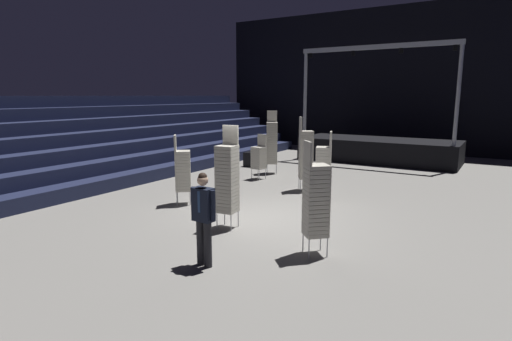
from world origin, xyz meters
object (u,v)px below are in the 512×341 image
(stage_riser, at_px, (378,148))
(chair_stack_front_left, at_px, (183,170))
(chair_stack_mid_centre, at_px, (272,142))
(man_with_tie, at_px, (203,214))
(chair_stack_mid_right, at_px, (323,167))
(chair_stack_rear_right, at_px, (306,154))
(chair_stack_rear_left, at_px, (316,199))
(equipment_road_case, at_px, (255,159))
(chair_stack_mid_left, at_px, (259,157))
(chair_stack_front_right, at_px, (227,178))

(stage_riser, bearing_deg, chair_stack_front_left, -103.67)
(chair_stack_mid_centre, bearing_deg, man_with_tie, 81.90)
(chair_stack_mid_right, height_order, chair_stack_rear_right, chair_stack_rear_right)
(chair_stack_mid_right, distance_m, chair_stack_rear_left, 4.24)
(chair_stack_mid_right, bearing_deg, chair_stack_mid_centre, 28.81)
(chair_stack_mid_right, bearing_deg, stage_riser, -14.49)
(man_with_tie, distance_m, equipment_road_case, 11.05)
(chair_stack_mid_centre, bearing_deg, chair_stack_mid_right, 108.10)
(stage_riser, bearing_deg, chair_stack_rear_left, -80.07)
(chair_stack_front_left, bearing_deg, chair_stack_mid_left, 140.55)
(chair_stack_front_right, bearing_deg, chair_stack_rear_left, 162.08)
(man_with_tie, relative_size, equipment_road_case, 1.99)
(man_with_tie, height_order, chair_stack_rear_right, chair_stack_rear_right)
(chair_stack_mid_left, xyz_separation_m, chair_stack_rear_left, (4.92, -5.91, 0.29))
(chair_stack_mid_right, xyz_separation_m, chair_stack_rear_right, (-1.11, 1.14, 0.17))
(chair_stack_front_right, height_order, chair_stack_rear_right, same)
(chair_stack_mid_left, distance_m, chair_stack_mid_centre, 1.37)
(chair_stack_mid_centre, bearing_deg, chair_stack_rear_right, 109.96)
(chair_stack_front_left, bearing_deg, man_with_tie, 6.68)
(chair_stack_front_right, height_order, chair_stack_mid_left, chair_stack_front_right)
(chair_stack_mid_centre, height_order, chair_stack_rear_right, chair_stack_mid_centre)
(chair_stack_mid_centre, relative_size, chair_stack_rear_left, 1.11)
(chair_stack_rear_right, distance_m, equipment_road_case, 5.10)
(chair_stack_mid_left, height_order, chair_stack_rear_right, chair_stack_rear_right)
(chair_stack_front_left, xyz_separation_m, chair_stack_mid_centre, (-0.18, 5.61, 0.25))
(man_with_tie, height_order, chair_stack_mid_left, man_with_tie)
(chair_stack_mid_right, bearing_deg, man_with_tie, 160.13)
(chair_stack_mid_right, relative_size, chair_stack_mid_centre, 0.83)
(chair_stack_rear_right, xyz_separation_m, equipment_road_case, (-3.94, 3.11, -0.92))
(stage_riser, xyz_separation_m, chair_stack_front_right, (-0.27, -12.17, 0.61))
(stage_riser, relative_size, chair_stack_front_right, 2.97)
(stage_riser, bearing_deg, chair_stack_mid_right, -85.18)
(stage_riser, distance_m, chair_stack_rear_left, 12.84)
(stage_riser, distance_m, chair_stack_mid_left, 7.25)
(stage_riser, relative_size, chair_stack_mid_right, 3.44)
(chair_stack_front_right, distance_m, chair_stack_rear_right, 4.65)
(stage_riser, xyz_separation_m, chair_stack_mid_left, (-2.71, -6.73, 0.23))
(man_with_tie, relative_size, chair_stack_mid_left, 1.05)
(chair_stack_mid_left, bearing_deg, chair_stack_rear_left, 138.48)
(stage_riser, distance_m, chair_stack_front_left, 11.38)
(chair_stack_front_left, xyz_separation_m, chair_stack_rear_left, (4.90, -1.58, 0.13))
(chair_stack_mid_centre, bearing_deg, chair_stack_front_left, 61.86)
(stage_riser, height_order, chair_stack_mid_centre, stage_riser)
(equipment_road_case, bearing_deg, chair_stack_mid_left, -55.08)
(chair_stack_mid_right, height_order, chair_stack_rear_left, chair_stack_rear_left)
(man_with_tie, relative_size, chair_stack_rear_left, 0.78)
(chair_stack_front_right, xyz_separation_m, chair_stack_rear_right, (-0.11, 4.65, 0.00))
(stage_riser, xyz_separation_m, chair_stack_rear_right, (-0.38, -7.53, 0.61))
(chair_stack_rear_right, bearing_deg, chair_stack_mid_right, 10.87)
(man_with_tie, height_order, chair_stack_mid_right, chair_stack_mid_right)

